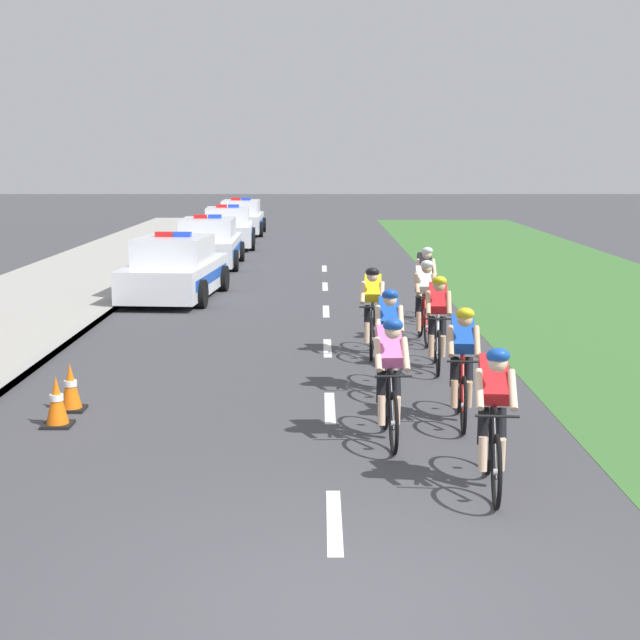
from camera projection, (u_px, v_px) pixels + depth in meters
ground_plane at (334, 610)px, 6.99m from camera, size 160.00×160.00×0.00m
sidewalk_slab at (16, 307)px, 20.75m from camera, size 4.30×60.00×0.12m
kerb_edge at (110, 307)px, 20.75m from camera, size 0.16×60.00×0.13m
grass_verge at (612, 309)px, 20.81m from camera, size 7.00×60.00×0.01m
lane_markings_centre at (324, 348)px, 16.57m from camera, size 0.14×25.60×0.01m
cyclist_lead at (490, 415)px, 9.35m from camera, size 0.45×1.72×1.56m
cyclist_second at (386, 377)px, 10.98m from camera, size 0.42×1.72×1.56m
cyclist_third at (459, 362)px, 11.75m from camera, size 0.44×1.72×1.56m
cyclist_fourth at (385, 338)px, 13.32m from camera, size 0.42×1.72×1.56m
cyclist_fifth at (434, 321)px, 14.76m from camera, size 0.44×1.72×1.56m
cyclist_sixth at (420, 299)px, 16.98m from camera, size 0.42×1.72×1.56m
cyclist_seventh at (369, 309)px, 15.87m from camera, size 0.44×1.72×1.56m
cyclist_eighth at (421, 282)px, 19.38m from camera, size 0.42×1.72×1.56m
police_car_nearest at (171, 270)px, 22.22m from camera, size 2.26×4.52×1.59m
police_car_second at (205, 244)px, 28.87m from camera, size 2.05×4.43×1.59m
police_car_third at (224, 229)px, 34.99m from camera, size 2.20×4.50×1.59m
police_car_furthest at (237, 219)px, 40.86m from camera, size 2.04×4.42×1.59m
traffic_cone_near at (53, 402)px, 11.69m from camera, size 0.36×0.36×0.64m
traffic_cone_far at (67, 388)px, 12.42m from camera, size 0.36×0.36×0.64m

